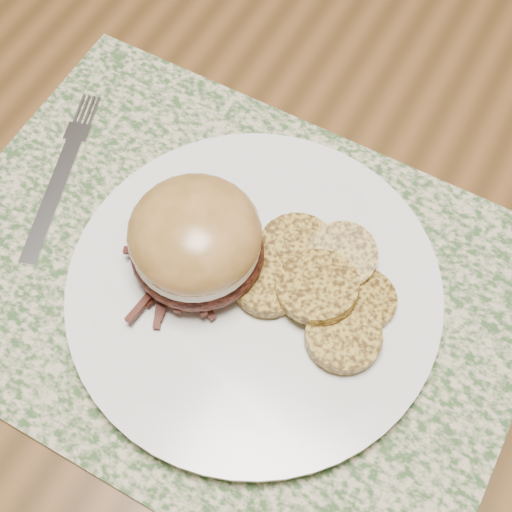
{
  "coord_description": "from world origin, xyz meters",
  "views": [
    {
      "loc": [
        0.09,
        -0.38,
        1.24
      ],
      "look_at": [
        -0.02,
        -0.18,
        0.79
      ],
      "focal_mm": 50.0,
      "sensor_mm": 36.0,
      "label": 1
    }
  ],
  "objects": [
    {
      "name": "roasted_potatoes",
      "position": [
        0.03,
        -0.17,
        0.78
      ],
      "size": [
        0.14,
        0.13,
        0.03
      ],
      "color": "#B79136",
      "rests_on": "dinner_plate"
    },
    {
      "name": "ground",
      "position": [
        0.0,
        0.0,
        0.0
      ],
      "size": [
        3.5,
        3.5,
        0.0
      ],
      "primitive_type": "plane",
      "color": "brown",
      "rests_on": "ground"
    },
    {
      "name": "fork",
      "position": [
        -0.2,
        -0.17,
        0.76
      ],
      "size": [
        0.06,
        0.16,
        0.0
      ],
      "rotation": [
        0.0,
        0.0,
        0.31
      ],
      "color": "silver",
      "rests_on": "placemat"
    },
    {
      "name": "pork_sandwich",
      "position": [
        -0.06,
        -0.2,
        0.81
      ],
      "size": [
        0.12,
        0.12,
        0.07
      ],
      "rotation": [
        0.0,
        0.0,
        0.38
      ],
      "color": "black",
      "rests_on": "dinner_plate"
    },
    {
      "name": "placemat",
      "position": [
        -0.04,
        -0.19,
        0.75
      ],
      "size": [
        0.45,
        0.33,
        0.0
      ],
      "primitive_type": "cube",
      "color": "#36552B",
      "rests_on": "dining_table"
    },
    {
      "name": "dining_table",
      "position": [
        0.0,
        0.0,
        0.67
      ],
      "size": [
        1.5,
        0.9,
        0.75
      ],
      "color": "brown",
      "rests_on": "ground"
    },
    {
      "name": "dinner_plate",
      "position": [
        -0.01,
        -0.19,
        0.76
      ],
      "size": [
        0.26,
        0.26,
        0.02
      ],
      "primitive_type": "cylinder",
      "color": "white",
      "rests_on": "placemat"
    }
  ]
}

